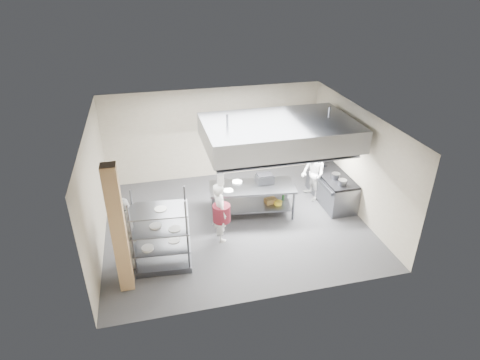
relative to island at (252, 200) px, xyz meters
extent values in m
plane|color=#353538|center=(-0.56, -0.32, -0.46)|extent=(7.00, 7.00, 0.00)
plane|color=silver|center=(-0.56, -0.32, 2.54)|extent=(7.00, 7.00, 0.00)
plane|color=tan|center=(-0.56, 2.68, 1.04)|extent=(7.00, 0.00, 7.00)
plane|color=tan|center=(-4.06, -0.32, 1.04)|extent=(0.00, 6.00, 6.00)
plane|color=tan|center=(2.94, -0.32, 1.04)|extent=(0.00, 6.00, 6.00)
cube|color=tan|center=(-3.46, -2.22, 1.04)|extent=(0.30, 0.30, 3.00)
cube|color=gray|center=(0.74, 0.08, 1.94)|extent=(4.00, 2.50, 0.60)
cube|color=white|center=(-0.16, 0.08, 1.62)|extent=(1.60, 0.12, 0.04)
cube|color=white|center=(1.64, 0.08, 1.62)|extent=(1.60, 0.12, 0.04)
cube|color=gray|center=(1.24, 2.52, 1.04)|extent=(1.50, 0.28, 0.04)
cube|color=gray|center=(0.00, 0.00, 0.42)|extent=(2.47, 1.28, 0.06)
cube|color=slate|center=(0.00, 0.00, -0.16)|extent=(2.27, 1.16, 0.04)
cube|color=gray|center=(2.52, 0.18, -0.04)|extent=(0.80, 2.00, 0.84)
cube|color=black|center=(2.52, 0.18, 0.41)|extent=(0.78, 1.96, 0.06)
imported|color=silver|center=(-1.10, -0.95, 0.35)|extent=(0.46, 0.63, 1.62)
imported|color=silver|center=(2.00, 0.44, 0.37)|extent=(0.68, 0.84, 1.65)
imported|color=silver|center=(-3.38, -1.48, 0.47)|extent=(0.61, 1.13, 1.84)
cube|color=slate|center=(0.39, 0.12, 0.57)|extent=(0.48, 0.38, 0.23)
cube|color=olive|center=(0.54, -0.05, -0.06)|extent=(0.36, 0.28, 0.14)
cylinder|color=gray|center=(2.45, -0.12, 0.53)|extent=(0.24, 0.24, 0.17)
cylinder|color=white|center=(-2.62, -1.71, 0.16)|extent=(0.28, 0.28, 0.05)
camera|label=1|loc=(-2.64, -9.40, 5.82)|focal=30.00mm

